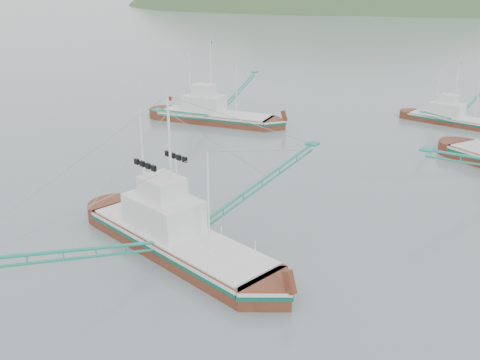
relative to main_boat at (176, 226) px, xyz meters
The scene contains 5 objects.
ground 2.03m from the main_boat, 68.21° to the left, with size 1200.00×1200.00×0.00m, color slate.
main_boat is the anchor object (origin of this frame).
bg_boat_far 46.62m from the main_boat, 84.22° to the left, with size 11.87×21.10×8.55m.
bg_boat_left 35.40m from the main_boat, 125.38° to the left, with size 15.65×26.98×11.09m.
headland_left 403.00m from the main_boat, 116.48° to the left, with size 448.00×308.00×210.00m, color #35522A.
Camera 1 is at (22.45, -23.99, 17.10)m, focal length 40.00 mm.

